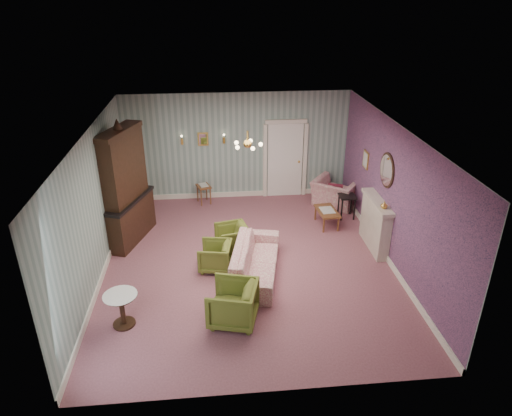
{
  "coord_description": "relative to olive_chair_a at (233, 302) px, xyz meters",
  "views": [
    {
      "loc": [
        -0.67,
        -8.38,
        5.34
      ],
      "look_at": [
        0.2,
        0.4,
        1.1
      ],
      "focal_mm": 32.48,
      "sensor_mm": 36.0,
      "label": 1
    }
  ],
  "objects": [
    {
      "name": "fireplace",
      "position": [
        3.29,
        2.27,
        0.17
      ],
      "size": [
        0.3,
        1.4,
        1.16
      ],
      "primitive_type": null,
      "color": "beige",
      "rests_on": "floor"
    },
    {
      "name": "burgundy_cushion",
      "position": [
        2.93,
        4.38,
        0.07
      ],
      "size": [
        0.41,
        0.28,
        0.39
      ],
      "primitive_type": "cube",
      "rotation": [
        0.17,
        0.0,
        -0.35
      ],
      "color": "maroon",
      "rests_on": "wingback_chair"
    },
    {
      "name": "wall_front",
      "position": [
        0.43,
        -1.63,
        1.04
      ],
      "size": [
        6.0,
        0.0,
        6.0
      ],
      "primitive_type": "plane",
      "rotation": [
        -1.57,
        0.0,
        0.0
      ],
      "color": "gray",
      "rests_on": "ground"
    },
    {
      "name": "pedestal_table",
      "position": [
        -1.9,
        0.09,
        -0.09
      ],
      "size": [
        0.62,
        0.62,
        0.64
      ],
      "primitive_type": null,
      "rotation": [
        0.0,
        0.0,
        -0.07
      ],
      "color": "black",
      "rests_on": "floor"
    },
    {
      "name": "olive_chair_c",
      "position": [
        0.11,
        2.43,
        -0.07
      ],
      "size": [
        0.74,
        0.78,
        0.67
      ],
      "primitive_type": "imported",
      "rotation": [
        0.0,
        0.0,
        -1.34
      ],
      "color": "olive",
      "rests_on": "floor"
    },
    {
      "name": "door",
      "position": [
        1.73,
        5.33,
        0.67
      ],
      "size": [
        1.12,
        0.12,
        2.16
      ],
      "primitive_type": null,
      "color": "white",
      "rests_on": "floor"
    },
    {
      "name": "dresser",
      "position": [
        -2.22,
        3.2,
        0.99
      ],
      "size": [
        1.09,
        1.78,
        2.8
      ],
      "primitive_type": null,
      "rotation": [
        0.0,
        0.0,
        -0.33
      ],
      "color": "black",
      "rests_on": "floor"
    },
    {
      "name": "wall_right_floral",
      "position": [
        3.42,
        1.87,
        1.04
      ],
      "size": [
        0.0,
        7.0,
        7.0
      ],
      "primitive_type": "plane",
      "rotation": [
        1.57,
        0.0,
        -1.57
      ],
      "color": "#BD5E8D",
      "rests_on": "ground"
    },
    {
      "name": "nesting_table",
      "position": [
        -0.52,
        5.02,
        -0.14
      ],
      "size": [
        0.45,
        0.5,
        0.55
      ],
      "primitive_type": null,
      "rotation": [
        0.0,
        0.0,
        0.32
      ],
      "color": "brown",
      "rests_on": "floor"
    },
    {
      "name": "olive_chair_b",
      "position": [
        -0.27,
        1.72,
        -0.08
      ],
      "size": [
        0.7,
        0.73,
        0.65
      ],
      "primitive_type": "imported",
      "rotation": [
        0.0,
        0.0,
        -1.74
      ],
      "color": "olive",
      "rests_on": "floor"
    },
    {
      "name": "wall_back",
      "position": [
        0.43,
        5.37,
        1.04
      ],
      "size": [
        6.0,
        0.0,
        6.0
      ],
      "primitive_type": "plane",
      "rotation": [
        1.57,
        0.0,
        0.0
      ],
      "color": "gray",
      "rests_on": "ground"
    },
    {
      "name": "sconce_right",
      "position": [
        0.08,
        5.31,
        1.29
      ],
      "size": [
        0.16,
        0.12,
        0.3
      ],
      "primitive_type": null,
      "color": "gold",
      "rests_on": "wall_back"
    },
    {
      "name": "coffee_table",
      "position": [
        2.49,
        3.4,
        -0.2
      ],
      "size": [
        0.51,
        0.84,
        0.41
      ],
      "primitive_type": null,
      "rotation": [
        0.0,
        0.0,
        0.08
      ],
      "color": "brown",
      "rests_on": "floor"
    },
    {
      "name": "side_table_black",
      "position": [
        3.08,
        3.77,
        -0.11
      ],
      "size": [
        0.41,
        0.41,
        0.61
      ],
      "primitive_type": null,
      "rotation": [
        0.0,
        0.0,
        -0.0
      ],
      "color": "black",
      "rests_on": "floor"
    },
    {
      "name": "wingback_chair",
      "position": [
        2.98,
        4.53,
        0.07
      ],
      "size": [
        1.31,
        1.24,
        0.96
      ],
      "primitive_type": "imported",
      "rotation": [
        0.0,
        0.0,
        2.48
      ],
      "color": "#A7435D",
      "rests_on": "floor"
    },
    {
      "name": "wall_left",
      "position": [
        -2.57,
        1.87,
        1.04
      ],
      "size": [
        0.0,
        7.0,
        7.0
      ],
      "primitive_type": "plane",
      "rotation": [
        1.57,
        0.0,
        1.57
      ],
      "color": "gray",
      "rests_on": "ground"
    },
    {
      "name": "framed_print",
      "position": [
        3.4,
        3.62,
        1.19
      ],
      "size": [
        0.04,
        0.34,
        0.42
      ],
      "primitive_type": null,
      "color": "gold",
      "rests_on": "wall_right"
    },
    {
      "name": "olive_chair_a",
      "position": [
        0.0,
        0.0,
        0.0
      ],
      "size": [
        0.93,
        0.96,
        0.82
      ],
      "primitive_type": "imported",
      "rotation": [
        0.0,
        0.0,
        -1.83
      ],
      "color": "olive",
      "rests_on": "floor"
    },
    {
      "name": "sconce_left",
      "position": [
        -1.02,
        5.31,
        1.29
      ],
      "size": [
        0.16,
        0.12,
        0.3
      ],
      "primitive_type": null,
      "color": "gold",
      "rests_on": "wall_back"
    },
    {
      "name": "chandelier",
      "position": [
        0.43,
        1.87,
        2.22
      ],
      "size": [
        0.56,
        0.56,
        0.36
      ],
      "primitive_type": null,
      "color": "gold",
      "rests_on": "ceiling"
    },
    {
      "name": "sofa_chintz",
      "position": [
        0.53,
        1.44,
        0.02
      ],
      "size": [
        1.06,
        2.28,
        0.86
      ],
      "primitive_type": "imported",
      "rotation": [
        0.0,
        0.0,
        1.37
      ],
      "color": "#A7435D",
      "rests_on": "floor"
    },
    {
      "name": "gilt_mirror_back",
      "position": [
        -0.47,
        5.33,
        1.29
      ],
      "size": [
        0.28,
        0.06,
        0.36
      ],
      "primitive_type": null,
      "color": "gold",
      "rests_on": "wall_back"
    },
    {
      "name": "ceiling",
      "position": [
        0.43,
        1.87,
        2.49
      ],
      "size": [
        7.0,
        7.0,
        0.0
      ],
      "primitive_type": "plane",
      "rotation": [
        3.14,
        0.0,
        0.0
      ],
      "color": "white",
      "rests_on": "ground"
    },
    {
      "name": "oval_mirror",
      "position": [
        3.39,
        2.27,
        1.44
      ],
      "size": [
        0.04,
        0.76,
        0.84
      ],
      "primitive_type": null,
      "color": "white",
      "rests_on": "wall_right"
    },
    {
      "name": "mantel_vase",
      "position": [
        3.27,
        1.87,
        0.82
      ],
      "size": [
        0.15,
        0.15,
        0.15
      ],
      "primitive_type": "imported",
      "color": "gold",
      "rests_on": "fireplace"
    },
    {
      "name": "floor",
      "position": [
        0.43,
        1.87,
        -0.41
      ],
      "size": [
        7.0,
        7.0,
        0.0
      ],
      "primitive_type": "plane",
      "color": "#945663",
      "rests_on": "ground"
    },
    {
      "name": "wall_right",
      "position": [
        3.43,
        1.87,
        1.04
      ],
      "size": [
        0.0,
        7.0,
        7.0
      ],
      "primitive_type": "plane",
      "rotation": [
        1.57,
        0.0,
        -1.57
      ],
      "color": "gray",
      "rests_on": "ground"
    }
  ]
}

